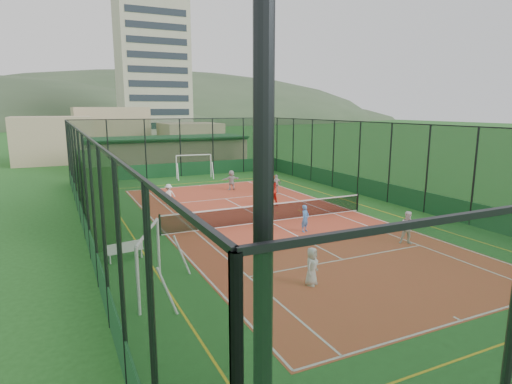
% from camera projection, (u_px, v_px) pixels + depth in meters
% --- Properties ---
extents(ground, '(300.00, 300.00, 0.00)m').
position_uv_depth(ground, '(269.00, 222.00, 22.61)').
color(ground, '#21561D').
rests_on(ground, ground).
extents(court_slab, '(11.17, 23.97, 0.01)m').
position_uv_depth(court_slab, '(269.00, 222.00, 22.61)').
color(court_slab, '#C7452C').
rests_on(court_slab, ground).
extents(tennis_net, '(11.67, 0.12, 1.06)m').
position_uv_depth(tennis_net, '(269.00, 212.00, 22.50)').
color(tennis_net, black).
rests_on(tennis_net, ground).
extents(perimeter_fence, '(18.12, 34.12, 5.00)m').
position_uv_depth(perimeter_fence, '(270.00, 175.00, 22.12)').
color(perimeter_fence, black).
rests_on(perimeter_fence, ground).
extents(floodlight_sw, '(0.60, 0.26, 8.25)m').
position_uv_depth(floodlight_sw, '(263.00, 332.00, 3.48)').
color(floodlight_sw, black).
rests_on(floodlight_sw, ground).
extents(floodlight_ne, '(0.60, 0.26, 8.25)m').
position_uv_depth(floodlight_ne, '(270.00, 127.00, 40.14)').
color(floodlight_ne, black).
rests_on(floodlight_ne, ground).
extents(clubhouse, '(15.20, 7.20, 3.15)m').
position_uv_depth(clubhouse, '(167.00, 153.00, 41.80)').
color(clubhouse, tan).
rests_on(clubhouse, ground).
extents(apartment_tower, '(15.00, 12.00, 30.00)m').
position_uv_depth(apartment_tower, '(152.00, 67.00, 97.42)').
color(apartment_tower, beige).
rests_on(apartment_tower, ground).
extents(distant_hills, '(200.00, 60.00, 24.00)m').
position_uv_depth(distant_hills, '(81.00, 124.00, 155.54)').
color(distant_hills, '#384C33').
rests_on(distant_hills, ground).
extents(hedge_left, '(1.22, 8.15, 3.56)m').
position_uv_depth(hedge_left, '(96.00, 193.00, 21.22)').
color(hedge_left, black).
rests_on(hedge_left, ground).
extents(white_bench, '(1.47, 0.62, 0.80)m').
position_uv_depth(white_bench, '(125.00, 250.00, 16.85)').
color(white_bench, white).
rests_on(white_bench, ground).
extents(futsal_goal_near, '(3.30, 2.12, 2.06)m').
position_uv_depth(futsal_goal_near, '(149.00, 262.00, 13.76)').
color(futsal_goal_near, white).
rests_on(futsal_goal_near, ground).
extents(futsal_goal_far, '(3.14, 1.28, 1.97)m').
position_uv_depth(futsal_goal_far, '(194.00, 167.00, 36.52)').
color(futsal_goal_far, white).
rests_on(futsal_goal_far, ground).
extents(child_near_left, '(0.77, 0.71, 1.32)m').
position_uv_depth(child_near_left, '(312.00, 266.00, 14.39)').
color(child_near_left, silver).
rests_on(child_near_left, court_slab).
extents(child_near_mid, '(0.57, 0.49, 1.32)m').
position_uv_depth(child_near_mid, '(305.00, 218.00, 20.65)').
color(child_near_mid, '#4886CE').
rests_on(child_near_mid, court_slab).
extents(child_near_right, '(0.91, 0.88, 1.48)m').
position_uv_depth(child_near_right, '(408.00, 228.00, 18.73)').
color(child_near_right, white).
rests_on(child_near_right, court_slab).
extents(child_far_left, '(0.90, 0.58, 1.31)m').
position_uv_depth(child_far_left, '(169.00, 195.00, 26.33)').
color(child_far_left, white).
rests_on(child_far_left, court_slab).
extents(child_far_right, '(0.76, 0.33, 1.30)m').
position_uv_depth(child_far_right, '(276.00, 184.00, 30.10)').
color(child_far_right, silver).
rests_on(child_far_right, court_slab).
extents(child_far_back, '(1.35, 0.46, 1.45)m').
position_uv_depth(child_far_back, '(231.00, 180.00, 31.21)').
color(child_far_back, silver).
rests_on(child_far_back, court_slab).
extents(coach, '(0.98, 0.79, 1.92)m').
position_uv_depth(coach, '(271.00, 190.00, 26.14)').
color(coach, red).
rests_on(coach, court_slab).
extents(tennis_balls, '(6.20, 0.80, 0.07)m').
position_uv_depth(tennis_balls, '(268.00, 214.00, 24.00)').
color(tennis_balls, '#CCE033').
rests_on(tennis_balls, court_slab).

